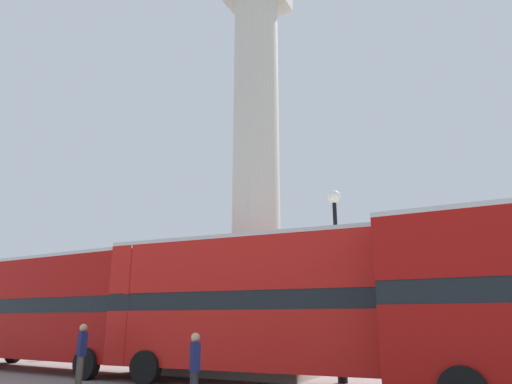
{
  "coord_description": "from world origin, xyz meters",
  "views": [
    {
      "loc": [
        8.41,
        -16.73,
        1.91
      ],
      "look_at": [
        0.0,
        0.0,
        7.16
      ],
      "focal_mm": 32.0,
      "sensor_mm": 36.0,
      "label": 1
    }
  ],
  "objects_px": {
    "bus_c": "(278,301)",
    "pedestrian_near_lamp": "(195,366)",
    "monument_column": "(256,203)",
    "bus_b": "(50,307)",
    "pedestrian_by_plinth": "(81,350)",
    "equestrian_statue": "(137,322)",
    "street_lamp": "(337,264)"
  },
  "relations": [
    {
      "from": "bus_c",
      "to": "pedestrian_near_lamp",
      "type": "distance_m",
      "value": 4.29
    },
    {
      "from": "monument_column",
      "to": "bus_b",
      "type": "xyz_separation_m",
      "value": [
        -7.72,
        -3.4,
        -4.28
      ]
    },
    {
      "from": "bus_c",
      "to": "pedestrian_by_plinth",
      "type": "bearing_deg",
      "value": -156.22
    },
    {
      "from": "equestrian_statue",
      "to": "pedestrian_by_plinth",
      "type": "relative_size",
      "value": 3.44
    },
    {
      "from": "bus_c",
      "to": "equestrian_statue",
      "type": "xyz_separation_m",
      "value": [
        -12.76,
        8.37,
        -0.66
      ]
    },
    {
      "from": "bus_b",
      "to": "pedestrian_by_plinth",
      "type": "height_order",
      "value": "bus_b"
    },
    {
      "from": "equestrian_statue",
      "to": "pedestrian_near_lamp",
      "type": "xyz_separation_m",
      "value": [
        12.44,
        -12.35,
        -0.91
      ]
    },
    {
      "from": "bus_b",
      "to": "street_lamp",
      "type": "distance_m",
      "value": 11.86
    },
    {
      "from": "monument_column",
      "to": "pedestrian_near_lamp",
      "type": "distance_m",
      "value": 9.73
    },
    {
      "from": "pedestrian_near_lamp",
      "to": "pedestrian_by_plinth",
      "type": "distance_m",
      "value": 5.12
    },
    {
      "from": "bus_c",
      "to": "street_lamp",
      "type": "bearing_deg",
      "value": 46.2
    },
    {
      "from": "pedestrian_near_lamp",
      "to": "monument_column",
      "type": "bearing_deg",
      "value": 151.08
    },
    {
      "from": "pedestrian_near_lamp",
      "to": "pedestrian_by_plinth",
      "type": "xyz_separation_m",
      "value": [
        -4.95,
        1.3,
        0.13
      ]
    },
    {
      "from": "equestrian_statue",
      "to": "street_lamp",
      "type": "height_order",
      "value": "street_lamp"
    },
    {
      "from": "equestrian_statue",
      "to": "street_lamp",
      "type": "distance_m",
      "value": 15.81
    },
    {
      "from": "bus_c",
      "to": "street_lamp",
      "type": "distance_m",
      "value": 2.54
    },
    {
      "from": "bus_b",
      "to": "monument_column",
      "type": "bearing_deg",
      "value": 26.9
    },
    {
      "from": "bus_c",
      "to": "pedestrian_by_plinth",
      "type": "relative_size",
      "value": 6.3
    },
    {
      "from": "pedestrian_near_lamp",
      "to": "pedestrian_by_plinth",
      "type": "bearing_deg",
      "value": -150.02
    },
    {
      "from": "equestrian_statue",
      "to": "street_lamp",
      "type": "relative_size",
      "value": 0.98
    },
    {
      "from": "bus_c",
      "to": "pedestrian_near_lamp",
      "type": "bearing_deg",
      "value": -97.8
    },
    {
      "from": "bus_b",
      "to": "street_lamp",
      "type": "relative_size",
      "value": 1.84
    },
    {
      "from": "pedestrian_near_lamp",
      "to": "equestrian_statue",
      "type": "bearing_deg",
      "value": 179.89
    },
    {
      "from": "pedestrian_by_plinth",
      "to": "pedestrian_near_lamp",
      "type": "bearing_deg",
      "value": -164.91
    },
    {
      "from": "bus_c",
      "to": "pedestrian_near_lamp",
      "type": "height_order",
      "value": "bus_c"
    },
    {
      "from": "monument_column",
      "to": "street_lamp",
      "type": "bearing_deg",
      "value": -24.81
    },
    {
      "from": "street_lamp",
      "to": "monument_column",
      "type": "bearing_deg",
      "value": 155.19
    },
    {
      "from": "street_lamp",
      "to": "pedestrian_near_lamp",
      "type": "relative_size",
      "value": 3.86
    },
    {
      "from": "bus_b",
      "to": "bus_c",
      "type": "distance_m",
      "value": 10.25
    },
    {
      "from": "equestrian_statue",
      "to": "pedestrian_near_lamp",
      "type": "height_order",
      "value": "equestrian_statue"
    },
    {
      "from": "monument_column",
      "to": "bus_c",
      "type": "xyz_separation_m",
      "value": [
        2.53,
        -3.51,
        -4.23
      ]
    },
    {
      "from": "monument_column",
      "to": "pedestrian_by_plinth",
      "type": "height_order",
      "value": "monument_column"
    }
  ]
}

